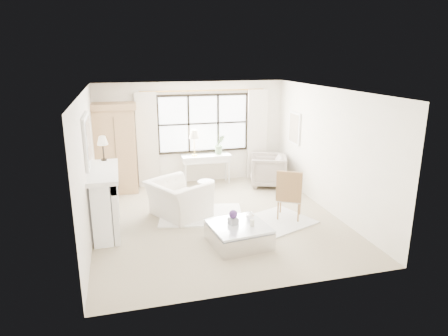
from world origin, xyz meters
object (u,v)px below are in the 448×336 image
(armoire, at_px, (116,148))
(club_armchair, at_px, (178,199))
(coffee_table, at_px, (239,235))
(console_table, at_px, (206,169))

(armoire, xyz_separation_m, club_armchair, (1.24, -2.00, -0.75))
(club_armchair, xyz_separation_m, coffee_table, (0.86, -1.61, -0.21))
(club_armchair, bearing_deg, console_table, -56.34)
(coffee_table, bearing_deg, console_table, 79.67)
(armoire, distance_m, coffee_table, 4.29)
(armoire, relative_size, club_armchair, 1.87)
(console_table, distance_m, club_armchair, 2.31)
(console_table, xyz_separation_m, coffee_table, (-0.20, -3.66, -0.22))
(armoire, xyz_separation_m, coffee_table, (2.11, -3.61, -0.96))
(club_armchair, bearing_deg, coffee_table, 179.21)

